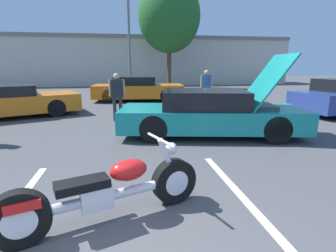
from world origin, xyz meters
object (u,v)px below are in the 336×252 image
show_car_hood_open (211,113)px  parked_car_mid_left_row (7,102)px  motorcycle (107,192)px  spectator_by_show_car (117,93)px  light_pole (130,32)px  spectator_near_motorcycle (206,85)px  tree_background (169,16)px  parked_car_mid_right_row (138,89)px

show_car_hood_open → parked_car_mid_left_row: (-6.39, 3.55, -0.03)m
motorcycle → spectator_by_show_car: spectator_by_show_car is taller
light_pole → spectator_near_motorcycle: 8.84m
light_pole → tree_background: tree_background is taller
motorcycle → show_car_hood_open: (2.52, 3.63, 0.22)m
show_car_hood_open → parked_car_mid_left_row: bearing=162.0°
parked_car_mid_right_row → parked_car_mid_left_row: bearing=-137.8°
show_car_hood_open → light_pole: bearing=108.9°
tree_background → motorcycle: tree_background is taller
show_car_hood_open → spectator_by_show_car: show_car_hood_open is taller
parked_car_mid_left_row → spectator_by_show_car: bearing=-40.0°
motorcycle → tree_background: bearing=58.0°
light_pole → spectator_near_motorcycle: bearing=-68.7°
tree_background → parked_car_mid_left_row: 13.90m
light_pole → parked_car_mid_left_row: (-4.68, -8.78, -3.46)m
motorcycle → spectator_by_show_car: 5.98m
tree_background → parked_car_mid_left_row: (-7.68, -10.54, -4.82)m
light_pole → spectator_by_show_car: bearing=-94.5°
motorcycle → spectator_by_show_car: bearing=70.0°
motorcycle → show_car_hood_open: bearing=35.4°
parked_car_mid_right_row → spectator_near_motorcycle: 3.95m
tree_background → show_car_hood_open: (-1.29, -14.09, -4.78)m
show_car_hood_open → spectator_near_motorcycle: show_car_hood_open is taller
parked_car_mid_right_row → spectator_near_motorcycle: bearing=-39.0°
motorcycle → show_car_hood_open: show_car_hood_open is taller
motorcycle → parked_car_mid_right_row: bearing=65.1°
tree_background → spectator_by_show_car: (-3.79, -11.77, -4.45)m
tree_background → show_car_hood_open: size_ratio=1.61×
tree_background → motorcycle: bearing=-102.1°
show_car_hood_open → motorcycle: bearing=-113.7°
tree_background → show_car_hood_open: 14.94m
motorcycle → show_car_hood_open: 4.43m
light_pole → motorcycle: 16.40m
parked_car_mid_right_row → spectator_by_show_car: 5.09m
spectator_near_motorcycle → light_pole: bearing=111.3°
tree_background → light_pole: bearing=-149.6°
motorcycle → parked_car_mid_left_row: size_ratio=0.47×
parked_car_mid_left_row → spectator_near_motorcycle: (7.70, 1.06, 0.40)m
show_car_hood_open → parked_car_mid_right_row: 7.47m
light_pole → spectator_near_motorcycle: (3.02, -7.72, -3.06)m
tree_background → spectator_by_show_car: 13.14m
parked_car_mid_left_row → light_pole: bearing=39.6°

